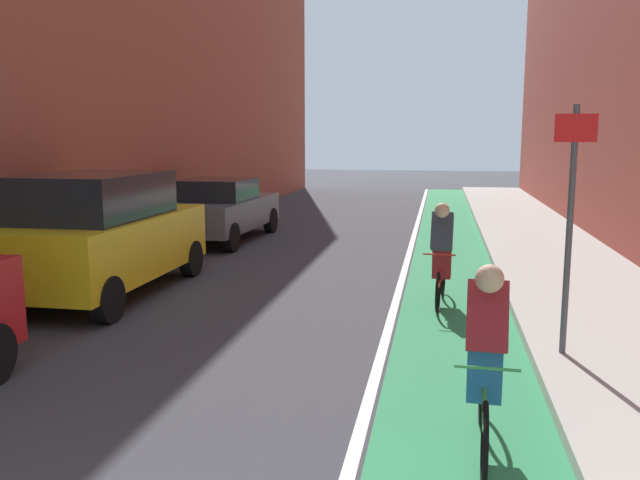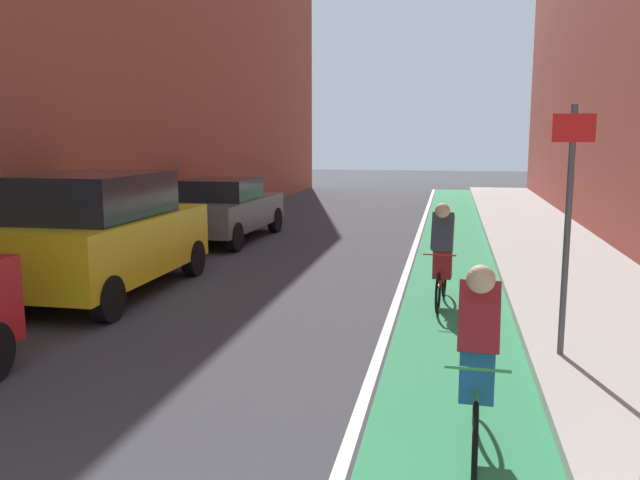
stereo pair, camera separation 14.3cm
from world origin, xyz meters
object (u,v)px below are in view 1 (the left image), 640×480
object	(u,v)px
parked_suv_yellow_cab	(101,233)
cyclist_mid	(442,253)
cyclist_lead	(486,351)
parked_sedan_gray	(219,209)
street_sign_post	(571,209)

from	to	relation	value
parked_suv_yellow_cab	cyclist_mid	xyz separation A→B (m)	(5.40, 0.39, -0.21)
cyclist_lead	cyclist_mid	bearing A→B (deg)	94.14
cyclist_lead	parked_sedan_gray	bearing A→B (deg)	119.60
parked_sedan_gray	cyclist_lead	distance (m)	11.64
street_sign_post	parked_suv_yellow_cab	bearing A→B (deg)	162.56
parked_suv_yellow_cab	cyclist_lead	size ratio (longest dim) A/B	2.53
parked_suv_yellow_cab	street_sign_post	distance (m)	7.12
parked_suv_yellow_cab	parked_sedan_gray	xyz separation A→B (m)	(-0.00, 5.75, -0.23)
cyclist_mid	street_sign_post	xyz separation A→B (m)	(1.36, -2.52, 0.97)
parked_sedan_gray	street_sign_post	distance (m)	10.42
parked_sedan_gray	cyclist_lead	size ratio (longest dim) A/B	2.55
parked_sedan_gray	cyclist_mid	distance (m)	7.61
parked_suv_yellow_cab	parked_sedan_gray	distance (m)	5.75
cyclist_lead	cyclist_mid	size ratio (longest dim) A/B	1.01
parked_suv_yellow_cab	cyclist_mid	bearing A→B (deg)	4.17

